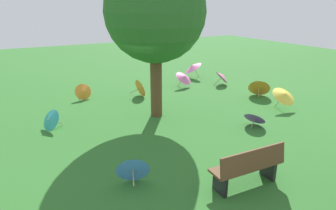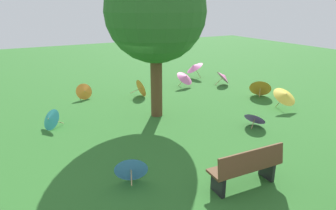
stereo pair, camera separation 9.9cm
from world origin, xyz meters
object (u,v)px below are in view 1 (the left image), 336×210
(shade_tree, at_px, (155,12))
(parasol_teal_3, at_px, (50,120))
(parasol_orange_0, at_px, (259,86))
(parasol_pink_1, at_px, (193,67))
(parasol_purple_0, at_px, (255,117))
(parasol_yellow_0, at_px, (284,95))
(park_bench, at_px, (248,167))
(parasol_pink_0, at_px, (184,77))
(parasol_blue_0, at_px, (133,168))
(parasol_orange_2, at_px, (83,92))
(parasol_pink_2, at_px, (223,76))
(parasol_orange_1, at_px, (142,88))

(shade_tree, xyz_separation_m, parasol_teal_3, (3.37, -0.46, -3.06))
(parasol_orange_0, bearing_deg, parasol_pink_1, -80.98)
(parasol_purple_0, distance_m, parasol_yellow_0, 2.12)
(park_bench, xyz_separation_m, parasol_pink_1, (-4.27, -8.61, 0.12))
(parasol_pink_0, xyz_separation_m, parasol_blue_0, (4.97, 5.99, -0.11))
(shade_tree, relative_size, parasol_orange_2, 7.37)
(parasol_pink_2, bearing_deg, parasol_teal_3, 11.87)
(parasol_orange_2, bearing_deg, parasol_orange_0, 154.91)
(park_bench, relative_size, parasol_pink_1, 1.43)
(parasol_blue_0, bearing_deg, parasol_pink_1, -130.66)
(parasol_blue_0, height_order, parasol_orange_2, parasol_blue_0)
(parasol_pink_2, bearing_deg, parasol_orange_1, -1.96)
(park_bench, bearing_deg, parasol_teal_3, -58.30)
(park_bench, distance_m, parasol_pink_1, 9.61)
(shade_tree, height_order, parasol_purple_0, shade_tree)
(parasol_pink_2, distance_m, parasol_orange_2, 6.34)
(parasol_orange_2, bearing_deg, parasol_pink_2, 172.22)
(parasol_orange_1, height_order, parasol_pink_2, parasol_orange_1)
(parasol_blue_0, distance_m, parasol_pink_2, 8.71)
(park_bench, bearing_deg, parasol_orange_0, -136.87)
(parasol_orange_1, xyz_separation_m, parasol_orange_2, (2.20, -0.72, -0.05))
(parasol_orange_2, bearing_deg, parasol_orange_1, 161.93)
(parasol_blue_0, xyz_separation_m, parasol_orange_2, (-0.49, -6.34, -0.03))
(parasol_purple_0, xyz_separation_m, parasol_pink_1, (-1.81, -6.29, 0.29))
(park_bench, xyz_separation_m, parasol_yellow_0, (-4.47, -2.96, 0.08))
(parasol_blue_0, bearing_deg, parasol_orange_2, -94.44)
(parasol_teal_3, xyz_separation_m, parasol_orange_2, (-1.62, -2.52, 0.01))
(parasol_teal_3, bearing_deg, shade_tree, 172.30)
(parasol_blue_0, bearing_deg, parasol_pink_0, -129.70)
(park_bench, relative_size, parasol_pink_0, 1.57)
(parasol_yellow_0, distance_m, parasol_teal_3, 7.92)
(parasol_purple_0, height_order, parasol_teal_3, parasol_teal_3)
(parasol_pink_0, bearing_deg, parasol_orange_2, -4.53)
(parasol_orange_1, bearing_deg, parasol_pink_0, -170.94)
(parasol_teal_3, relative_size, parasol_pink_2, 0.90)
(park_bench, xyz_separation_m, parasol_purple_0, (-2.47, -2.32, -0.17))
(parasol_orange_1, bearing_deg, parasol_teal_3, 25.23)
(parasol_orange_0, height_order, parasol_yellow_0, parasol_yellow_0)
(park_bench, height_order, parasol_blue_0, park_bench)
(parasol_yellow_0, xyz_separation_m, parasol_pink_2, (-0.27, -3.79, -0.15))
(parasol_pink_2, bearing_deg, parasol_blue_0, 39.01)
(parasol_pink_0, bearing_deg, parasol_blue_0, 50.30)
(parasol_purple_0, distance_m, parasol_pink_1, 6.55)
(parasol_orange_0, relative_size, parasol_orange_2, 1.59)
(park_bench, height_order, parasol_yellow_0, park_bench)
(parasol_pink_1, bearing_deg, parasol_blue_0, 49.34)
(parasol_purple_0, height_order, parasol_pink_2, parasol_pink_2)
(park_bench, height_order, parasol_pink_1, same)
(park_bench, height_order, parasol_orange_1, park_bench)
(parasol_pink_0, bearing_deg, parasol_teal_3, 19.53)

